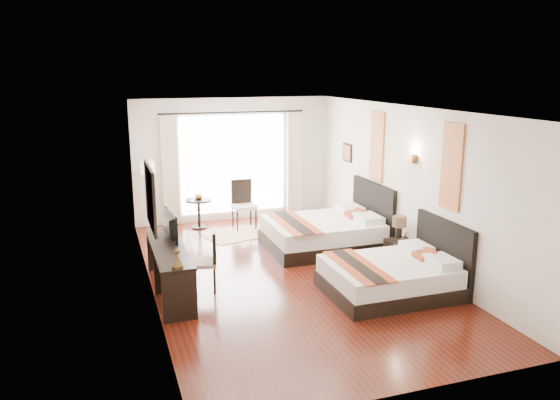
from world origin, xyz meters
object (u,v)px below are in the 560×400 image
object	(u,v)px
bed_near	(394,275)
bed_far	(327,232)
console_desk	(169,269)
side_table	(199,214)
vase	(406,236)
floor_lamp	(148,173)
table_lamp	(399,223)
window_chair	(244,214)
nightstand	(399,253)
desk_chair	(204,272)
television	(166,226)
fruit_bowl	(198,198)

from	to	relation	value
bed_near	bed_far	bearing A→B (deg)	92.68
console_desk	side_table	distance (m)	3.58
console_desk	side_table	world-z (taller)	console_desk
bed_near	vase	distance (m)	1.22
vase	floor_lamp	size ratio (longest dim) A/B	0.10
table_lamp	window_chair	bearing A→B (deg)	122.53
table_lamp	console_desk	size ratio (longest dim) A/B	0.18
nightstand	desk_chair	size ratio (longest dim) A/B	0.49
side_table	floor_lamp	bearing A→B (deg)	169.58
table_lamp	window_chair	world-z (taller)	window_chair
television	floor_lamp	distance (m)	3.26
side_table	fruit_bowl	size ratio (longest dim) A/B	3.15
bed_far	nightstand	distance (m)	1.58
side_table	bed_near	bearing A→B (deg)	-63.92
bed_far	console_desk	distance (m)	3.43
desk_chair	side_table	bearing A→B (deg)	-87.15
table_lamp	fruit_bowl	size ratio (longest dim) A/B	1.90
nightstand	fruit_bowl	world-z (taller)	fruit_bowl
floor_lamp	side_table	xyz separation A→B (m)	(1.03, -0.19, -0.94)
television	bed_far	bearing A→B (deg)	-79.50
bed_near	window_chair	world-z (taller)	bed_near
bed_far	television	world-z (taller)	bed_far
bed_far	table_lamp	world-z (taller)	bed_far
table_lamp	desk_chair	world-z (taller)	desk_chair
window_chair	nightstand	bearing A→B (deg)	31.74
desk_chair	window_chair	size ratio (longest dim) A/B	0.92
floor_lamp	bed_near	bearing A→B (deg)	-55.50
console_desk	desk_chair	xyz separation A→B (m)	(0.52, -0.07, -0.08)
console_desk	window_chair	xyz separation A→B (m)	(2.02, 3.11, -0.06)
console_desk	floor_lamp	bearing A→B (deg)	89.13
vase	bed_near	bearing A→B (deg)	-128.93
bed_far	bed_near	bearing A→B (deg)	-87.32
side_table	window_chair	world-z (taller)	window_chair
floor_lamp	fruit_bowl	bearing A→B (deg)	-10.15
bed_near	floor_lamp	xyz separation A→B (m)	(-3.26, 4.74, 0.98)
bed_near	console_desk	size ratio (longest dim) A/B	0.89
nightstand	floor_lamp	bearing A→B (deg)	137.02
nightstand	television	xyz separation A→B (m)	(-4.00, 0.45, 0.75)
side_table	television	bearing A→B (deg)	-109.21
vase	television	world-z (taller)	television
desk_chair	floor_lamp	world-z (taller)	floor_lamp
television	side_table	distance (m)	3.30
floor_lamp	television	bearing A→B (deg)	-90.61
side_table	bed_far	bearing A→B (deg)	-45.69
side_table	desk_chair	bearing A→B (deg)	-99.18
bed_near	console_desk	xyz separation A→B (m)	(-3.31, 1.13, 0.09)
nightstand	floor_lamp	xyz separation A→B (m)	(-3.97, 3.70, 1.04)
vase	television	size ratio (longest dim) A/B	0.19
vase	console_desk	world-z (taller)	console_desk
table_lamp	side_table	size ratio (longest dim) A/B	0.60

